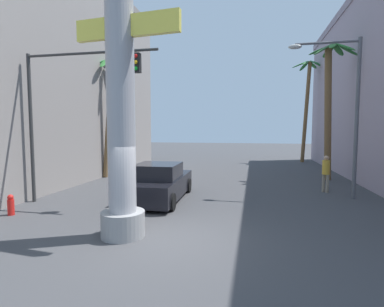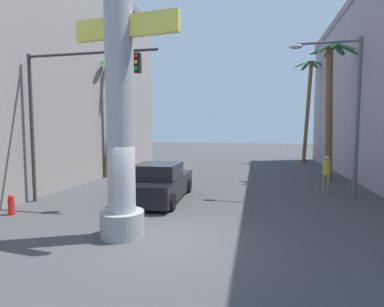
{
  "view_description": "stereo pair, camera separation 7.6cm",
  "coord_description": "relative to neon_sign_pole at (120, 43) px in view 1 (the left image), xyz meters",
  "views": [
    {
      "loc": [
        2.28,
        -7.44,
        2.96
      ],
      "look_at": [
        0.0,
        3.57,
        2.05
      ],
      "focal_mm": 28.0,
      "sensor_mm": 36.0,
      "label": 1
    },
    {
      "loc": [
        2.35,
        -7.43,
        2.96
      ],
      "look_at": [
        0.0,
        3.57,
        2.05
      ],
      "focal_mm": 28.0,
      "sensor_mm": 36.0,
      "label": 2
    }
  ],
  "objects": [
    {
      "name": "pedestrian_mid_right",
      "position": [
        6.83,
        7.33,
        -4.23
      ],
      "size": [
        0.48,
        0.48,
        1.73
      ],
      "color": "gray",
      "rests_on": "ground"
    },
    {
      "name": "neon_sign_pole",
      "position": [
        0.0,
        0.0,
        0.0
      ],
      "size": [
        3.35,
        1.2,
        11.09
      ],
      "color": "#9E9EA3",
      "rests_on": "ground"
    },
    {
      "name": "fire_hydrant",
      "position": [
        -4.68,
        1.13,
        -4.88
      ],
      "size": [
        0.22,
        0.22,
        0.72
      ],
      "color": "red",
      "rests_on": "ground"
    },
    {
      "name": "ground_plane",
      "position": [
        1.22,
        9.91,
        -5.23
      ],
      "size": [
        93.13,
        93.13,
        0.0
      ],
      "primitive_type": "plane",
      "color": "#424244"
    },
    {
      "name": "building_left",
      "position": [
        -10.06,
        7.3,
        0.89
      ],
      "size": [
        9.17,
        22.03,
        12.23
      ],
      "color": "gray",
      "rests_on": "ground"
    },
    {
      "name": "palm_tree_mid_right",
      "position": [
        7.69,
        10.94,
        -0.44
      ],
      "size": [
        2.65,
        2.72,
        7.78
      ],
      "color": "brown",
      "rests_on": "ground"
    },
    {
      "name": "palm_tree_mid_left",
      "position": [
        -5.22,
        9.45,
        -0.62
      ],
      "size": [
        2.38,
        2.49,
        7.23
      ],
      "color": "brown",
      "rests_on": "ground"
    },
    {
      "name": "palm_tree_far_right",
      "position": [
        8.05,
        20.71,
        0.45
      ],
      "size": [
        2.87,
        2.79,
        9.03
      ],
      "color": "brown",
      "rests_on": "ground"
    },
    {
      "name": "street_lamp",
      "position": [
        7.24,
        6.24,
        -1.08
      ],
      "size": [
        2.92,
        0.28,
        6.74
      ],
      "color": "#59595E",
      "rests_on": "ground"
    },
    {
      "name": "traffic_light_mast",
      "position": [
        -3.6,
        2.97,
        -1.03
      ],
      "size": [
        5.44,
        0.32,
        5.92
      ],
      "color": "#333333",
      "rests_on": "ground"
    },
    {
      "name": "car_lead",
      "position": [
        -0.33,
        4.3,
        -4.53
      ],
      "size": [
        2.11,
        4.7,
        1.56
      ],
      "color": "black",
      "rests_on": "ground"
    }
  ]
}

